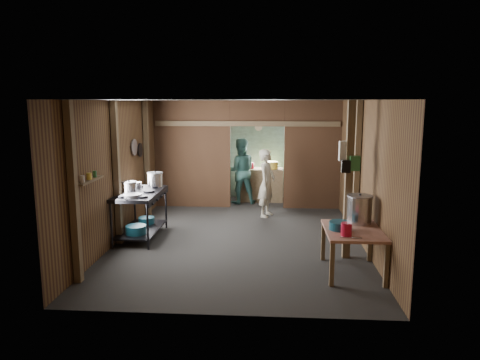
# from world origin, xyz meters

# --- Properties ---
(floor) EXTENTS (4.50, 7.00, 0.00)m
(floor) POSITION_xyz_m (0.00, 0.00, 0.00)
(floor) COLOR #2A2A2A
(floor) RESTS_ON ground
(ceiling) EXTENTS (4.50, 7.00, 0.00)m
(ceiling) POSITION_xyz_m (0.00, 0.00, 2.60)
(ceiling) COLOR #363531
(ceiling) RESTS_ON ground
(wall_back) EXTENTS (4.50, 0.00, 2.60)m
(wall_back) POSITION_xyz_m (0.00, 3.50, 1.30)
(wall_back) COLOR brown
(wall_back) RESTS_ON ground
(wall_front) EXTENTS (4.50, 0.00, 2.60)m
(wall_front) POSITION_xyz_m (0.00, -3.50, 1.30)
(wall_front) COLOR brown
(wall_front) RESTS_ON ground
(wall_left) EXTENTS (0.00, 7.00, 2.60)m
(wall_left) POSITION_xyz_m (-2.25, 0.00, 1.30)
(wall_left) COLOR brown
(wall_left) RESTS_ON ground
(wall_right) EXTENTS (0.00, 7.00, 2.60)m
(wall_right) POSITION_xyz_m (2.25, 0.00, 1.30)
(wall_right) COLOR brown
(wall_right) RESTS_ON ground
(partition_left) EXTENTS (1.85, 0.10, 2.60)m
(partition_left) POSITION_xyz_m (-1.32, 2.20, 1.30)
(partition_left) COLOR brown
(partition_left) RESTS_ON floor
(partition_right) EXTENTS (1.35, 0.10, 2.60)m
(partition_right) POSITION_xyz_m (1.57, 2.20, 1.30)
(partition_right) COLOR brown
(partition_right) RESTS_ON floor
(partition_header) EXTENTS (1.30, 0.10, 0.60)m
(partition_header) POSITION_xyz_m (0.25, 2.20, 2.30)
(partition_header) COLOR brown
(partition_header) RESTS_ON wall_back
(turquoise_panel) EXTENTS (4.40, 0.06, 2.50)m
(turquoise_panel) POSITION_xyz_m (0.00, 3.44, 1.25)
(turquoise_panel) COLOR #93CBC5
(turquoise_panel) RESTS_ON wall_back
(back_counter) EXTENTS (1.20, 0.50, 0.85)m
(back_counter) POSITION_xyz_m (0.30, 2.95, 0.42)
(back_counter) COLOR #7F694C
(back_counter) RESTS_ON floor
(wall_clock) EXTENTS (0.20, 0.03, 0.20)m
(wall_clock) POSITION_xyz_m (0.25, 3.40, 1.90)
(wall_clock) COLOR silver
(wall_clock) RESTS_ON wall_back
(post_left_a) EXTENTS (0.10, 0.12, 2.60)m
(post_left_a) POSITION_xyz_m (-2.18, -2.60, 1.30)
(post_left_a) COLOR #7F694C
(post_left_a) RESTS_ON floor
(post_left_b) EXTENTS (0.10, 0.12, 2.60)m
(post_left_b) POSITION_xyz_m (-2.18, -0.80, 1.30)
(post_left_b) COLOR #7F694C
(post_left_b) RESTS_ON floor
(post_left_c) EXTENTS (0.10, 0.12, 2.60)m
(post_left_c) POSITION_xyz_m (-2.18, 1.20, 1.30)
(post_left_c) COLOR #7F694C
(post_left_c) RESTS_ON floor
(post_right) EXTENTS (0.10, 0.12, 2.60)m
(post_right) POSITION_xyz_m (2.18, -0.20, 1.30)
(post_right) COLOR #7F694C
(post_right) RESTS_ON floor
(post_free) EXTENTS (0.12, 0.12, 2.60)m
(post_free) POSITION_xyz_m (1.85, -1.30, 1.30)
(post_free) COLOR #7F694C
(post_free) RESTS_ON floor
(cross_beam) EXTENTS (4.40, 0.12, 0.12)m
(cross_beam) POSITION_xyz_m (0.00, 2.15, 2.05)
(cross_beam) COLOR #7F694C
(cross_beam) RESTS_ON wall_left
(pan_lid_big) EXTENTS (0.03, 0.34, 0.34)m
(pan_lid_big) POSITION_xyz_m (-2.21, 0.40, 1.65)
(pan_lid_big) COLOR gray
(pan_lid_big) RESTS_ON wall_left
(pan_lid_small) EXTENTS (0.03, 0.30, 0.30)m
(pan_lid_small) POSITION_xyz_m (-2.21, 0.80, 1.55)
(pan_lid_small) COLOR black
(pan_lid_small) RESTS_ON wall_left
(wall_shelf) EXTENTS (0.14, 0.80, 0.03)m
(wall_shelf) POSITION_xyz_m (-2.15, -2.10, 1.40)
(wall_shelf) COLOR #7F694C
(wall_shelf) RESTS_ON wall_left
(jar_white) EXTENTS (0.07, 0.07, 0.10)m
(jar_white) POSITION_xyz_m (-2.15, -2.35, 1.47)
(jar_white) COLOR silver
(jar_white) RESTS_ON wall_shelf
(jar_yellow) EXTENTS (0.08, 0.08, 0.10)m
(jar_yellow) POSITION_xyz_m (-2.15, -2.10, 1.47)
(jar_yellow) COLOR #F3DB4D
(jar_yellow) RESTS_ON wall_shelf
(jar_green) EXTENTS (0.06, 0.06, 0.10)m
(jar_green) POSITION_xyz_m (-2.15, -1.88, 1.47)
(jar_green) COLOR #307A3E
(jar_green) RESTS_ON wall_shelf
(bag_white) EXTENTS (0.22, 0.15, 0.32)m
(bag_white) POSITION_xyz_m (1.80, -1.22, 1.78)
(bag_white) COLOR silver
(bag_white) RESTS_ON post_free
(bag_green) EXTENTS (0.16, 0.12, 0.24)m
(bag_green) POSITION_xyz_m (1.92, -1.36, 1.60)
(bag_green) COLOR #307A3E
(bag_green) RESTS_ON post_free
(bag_black) EXTENTS (0.14, 0.10, 0.20)m
(bag_black) POSITION_xyz_m (1.78, -1.38, 1.55)
(bag_black) COLOR black
(bag_black) RESTS_ON post_free
(gas_range) EXTENTS (0.78, 1.51, 0.89)m
(gas_range) POSITION_xyz_m (-1.88, -0.45, 0.45)
(gas_range) COLOR black
(gas_range) RESTS_ON floor
(prep_table) EXTENTS (0.84, 1.15, 0.68)m
(prep_table) POSITION_xyz_m (1.83, -1.98, 0.34)
(prep_table) COLOR tan
(prep_table) RESTS_ON floor
(stove_pot_large) EXTENTS (0.40, 0.40, 0.32)m
(stove_pot_large) POSITION_xyz_m (-1.71, 0.07, 1.03)
(stove_pot_large) COLOR #B8B8BF
(stove_pot_large) RESTS_ON gas_range
(stove_pot_med) EXTENTS (0.35, 0.35, 0.23)m
(stove_pot_med) POSITION_xyz_m (-2.05, -0.54, 0.99)
(stove_pot_med) COLOR #B8B8BF
(stove_pot_med) RESTS_ON gas_range
(stove_saucepan) EXTENTS (0.23, 0.23, 0.11)m
(stove_saucepan) POSITION_xyz_m (-2.05, -0.04, 0.95)
(stove_saucepan) COLOR #B8B8BF
(stove_saucepan) RESTS_ON gas_range
(frying_pan) EXTENTS (0.39, 0.58, 0.07)m
(frying_pan) POSITION_xyz_m (-1.88, -0.90, 0.92)
(frying_pan) COLOR gray
(frying_pan) RESTS_ON gas_range
(blue_tub_front) EXTENTS (0.38, 0.38, 0.16)m
(blue_tub_front) POSITION_xyz_m (-1.88, -0.78, 0.25)
(blue_tub_front) COLOR navy
(blue_tub_front) RESTS_ON gas_range
(blue_tub_back) EXTENTS (0.31, 0.31, 0.13)m
(blue_tub_back) POSITION_xyz_m (-1.88, -0.07, 0.24)
(blue_tub_back) COLOR navy
(blue_tub_back) RESTS_ON gas_range
(stock_pot) EXTENTS (0.45, 0.45, 0.47)m
(stock_pot) POSITION_xyz_m (1.98, -1.61, 0.89)
(stock_pot) COLOR #B8B8BF
(stock_pot) RESTS_ON prep_table
(wash_basin) EXTENTS (0.41, 0.41, 0.12)m
(wash_basin) POSITION_xyz_m (1.63, -2.00, 0.74)
(wash_basin) COLOR navy
(wash_basin) RESTS_ON prep_table
(pink_bucket) EXTENTS (0.17, 0.17, 0.19)m
(pink_bucket) POSITION_xyz_m (1.67, -2.30, 0.77)
(pink_bucket) COLOR red
(pink_bucket) RESTS_ON prep_table
(knife) EXTENTS (0.30, 0.07, 0.01)m
(knife) POSITION_xyz_m (1.72, -2.42, 0.69)
(knife) COLOR #B8B8BF
(knife) RESTS_ON prep_table
(yellow_tub) EXTENTS (0.34, 0.34, 0.19)m
(yellow_tub) POSITION_xyz_m (0.60, 2.95, 0.94)
(yellow_tub) COLOR #F3DB4D
(yellow_tub) RESTS_ON back_counter
(red_cup) EXTENTS (0.13, 0.13, 0.16)m
(red_cup) POSITION_xyz_m (0.09, 2.95, 0.93)
(red_cup) COLOR #AD1325
(red_cup) RESTS_ON back_counter
(cook) EXTENTS (0.52, 0.64, 1.53)m
(cook) POSITION_xyz_m (0.50, 1.35, 0.76)
(cook) COLOR beige
(cook) RESTS_ON floor
(worker_back) EXTENTS (0.92, 0.78, 1.66)m
(worker_back) POSITION_xyz_m (-0.19, 2.63, 0.83)
(worker_back) COLOR #376A67
(worker_back) RESTS_ON floor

